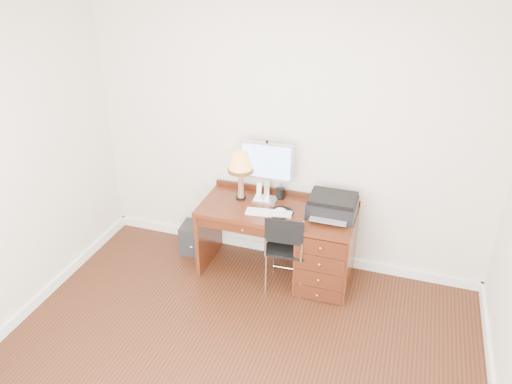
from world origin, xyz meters
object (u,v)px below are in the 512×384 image
(printer, at_px, (332,206))
(phone, at_px, (259,195))
(monitor, at_px, (267,164))
(leg_lamp, at_px, (241,165))
(chair, at_px, (286,244))
(equipment_box, at_px, (195,238))
(desk, at_px, (308,244))

(printer, height_order, phone, printer)
(monitor, bearing_deg, phone, -140.39)
(leg_lamp, relative_size, chair, 0.60)
(printer, relative_size, phone, 2.37)
(monitor, bearing_deg, equipment_box, -176.29)
(desk, bearing_deg, phone, 168.48)
(desk, bearing_deg, chair, -129.26)
(monitor, relative_size, chair, 0.71)
(phone, bearing_deg, printer, -7.90)
(desk, relative_size, equipment_box, 4.61)
(printer, height_order, equipment_box, printer)
(chair, bearing_deg, desk, 46.95)
(printer, bearing_deg, chair, -144.20)
(desk, distance_m, equipment_box, 1.29)
(desk, relative_size, chair, 1.78)
(monitor, height_order, printer, monitor)
(leg_lamp, bearing_deg, desk, -6.66)
(phone, bearing_deg, desk, -14.97)
(desk, xyz_separation_m, equipment_box, (-1.26, 0.10, -0.25))
(desk, relative_size, phone, 7.96)
(desk, height_order, leg_lamp, leg_lamp)
(monitor, bearing_deg, leg_lamp, -163.32)
(printer, xyz_separation_m, chair, (-0.37, -0.27, -0.34))
(phone, xyz_separation_m, equipment_box, (-0.72, -0.01, -0.64))
(phone, height_order, chair, phone)
(monitor, distance_m, phone, 0.33)
(desk, height_order, chair, chair)
(monitor, bearing_deg, chair, -51.58)
(printer, xyz_separation_m, leg_lamp, (-0.92, 0.03, 0.27))
(printer, relative_size, equipment_box, 1.37)
(monitor, relative_size, equipment_box, 1.83)
(leg_lamp, height_order, equipment_box, leg_lamp)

